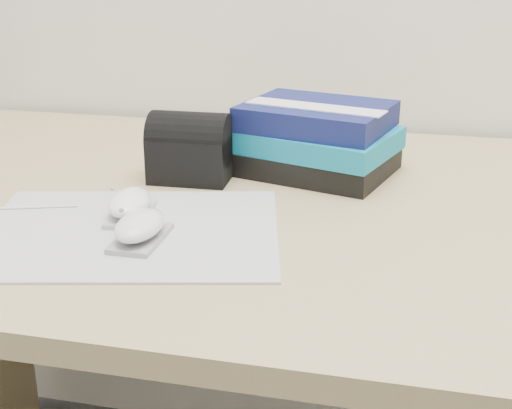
% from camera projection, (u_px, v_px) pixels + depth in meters
% --- Properties ---
extents(desk, '(1.60, 0.80, 0.73)m').
position_uv_depth(desk, '(352.00, 334.00, 1.10)').
color(desk, tan).
rests_on(desk, ground).
extents(mousepad, '(0.41, 0.36, 0.00)m').
position_uv_depth(mousepad, '(130.00, 231.00, 0.87)').
color(mousepad, '#98979F').
rests_on(mousepad, desk).
extents(mouse_rear, '(0.07, 0.10, 0.04)m').
position_uv_depth(mouse_rear, '(130.00, 204.00, 0.90)').
color(mouse_rear, '#ABABAE').
rests_on(mouse_rear, mousepad).
extents(mouse_front, '(0.05, 0.09, 0.04)m').
position_uv_depth(mouse_front, '(140.00, 227.00, 0.83)').
color(mouse_front, '#97979A').
rests_on(mouse_front, mousepad).
extents(book_stack, '(0.26, 0.22, 0.11)m').
position_uv_depth(book_stack, '(318.00, 139.00, 1.07)').
color(book_stack, black).
rests_on(book_stack, desk).
extents(pouch, '(0.12, 0.08, 0.10)m').
position_uv_depth(pouch, '(190.00, 148.00, 1.04)').
color(pouch, black).
rests_on(pouch, desk).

